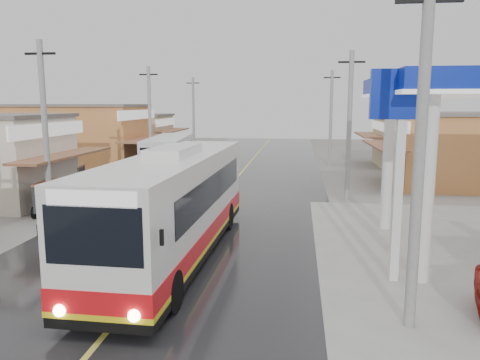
{
  "coord_description": "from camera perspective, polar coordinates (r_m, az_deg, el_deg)",
  "views": [
    {
      "loc": [
        4.31,
        -10.8,
        5.24
      ],
      "look_at": [
        1.93,
        8.14,
        2.11
      ],
      "focal_mm": 35.0,
      "sensor_mm": 36.0,
      "label": 1
    }
  ],
  "objects": [
    {
      "name": "ground",
      "position": [
        12.76,
        -13.79,
        -15.23
      ],
      "size": [
        120.0,
        120.0,
        0.0
      ],
      "primitive_type": "plane",
      "color": "slate",
      "rests_on": "ground"
    },
    {
      "name": "road",
      "position": [
        26.68,
        -2.28,
        -2.01
      ],
      "size": [
        12.0,
        90.0,
        0.02
      ],
      "primitive_type": "cube",
      "color": "black",
      "rests_on": "ground"
    },
    {
      "name": "centre_line",
      "position": [
        26.68,
        -2.28,
        -1.98
      ],
      "size": [
        0.15,
        90.0,
        0.01
      ],
      "primitive_type": "cube",
      "color": "#D8CC4C",
      "rests_on": "road"
    },
    {
      "name": "shopfronts_left",
      "position": [
        34.01,
        -23.55,
        -0.34
      ],
      "size": [
        11.0,
        44.0,
        5.2
      ],
      "primitive_type": null,
      "color": "tan",
      "rests_on": "ground"
    },
    {
      "name": "utility_poles_left",
      "position": [
        29.56,
        -15.47,
        -1.25
      ],
      "size": [
        1.6,
        50.0,
        8.0
      ],
      "primitive_type": null,
      "color": "gray",
      "rests_on": "ground"
    },
    {
      "name": "utility_poles_right",
      "position": [
        26.47,
        12.85,
        -2.35
      ],
      "size": [
        1.6,
        36.0,
        8.0
      ],
      "primitive_type": null,
      "color": "gray",
      "rests_on": "ground"
    },
    {
      "name": "coach_bus",
      "position": [
        16.06,
        -7.84,
        -3.01
      ],
      "size": [
        3.02,
        12.29,
        3.82
      ],
      "rotation": [
        0.0,
        0.0,
        -0.03
      ],
      "color": "silver",
      "rests_on": "road"
    },
    {
      "name": "second_bus",
      "position": [
        33.0,
        -8.61,
        2.84
      ],
      "size": [
        3.33,
        9.08,
        2.95
      ],
      "rotation": [
        0.0,
        0.0,
        0.11
      ],
      "color": "silver",
      "rests_on": "road"
    },
    {
      "name": "cyclist",
      "position": [
        19.32,
        -16.05,
        -4.59
      ],
      "size": [
        0.72,
        2.05,
        2.2
      ],
      "rotation": [
        0.0,
        0.0,
        0.01
      ],
      "color": "black",
      "rests_on": "ground"
    },
    {
      "name": "tricycle_near",
      "position": [
        23.79,
        -21.81,
        -1.83
      ],
      "size": [
        1.72,
        2.14,
        1.61
      ],
      "rotation": [
        0.0,
        0.0,
        0.18
      ],
      "color": "#26262D",
      "rests_on": "ground"
    },
    {
      "name": "tricycle_far",
      "position": [
        30.0,
        -19.83,
        0.38
      ],
      "size": [
        1.71,
        2.07,
        1.53
      ],
      "rotation": [
        0.0,
        0.0,
        0.22
      ],
      "color": "#26262D",
      "rests_on": "ground"
    }
  ]
}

